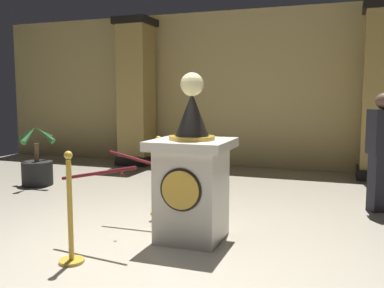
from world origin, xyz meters
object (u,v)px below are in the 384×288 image
at_px(stanchion_near, 159,187).
at_px(pedestal_clock, 192,177).
at_px(potted_palm_left, 37,168).
at_px(bystander_guest, 381,149).
at_px(stanchion_far, 71,224).

bearing_deg(stanchion_near, pedestal_clock, -46.51).
xyz_separation_m(potted_palm_left, bystander_guest, (5.58, 0.19, 0.56)).
height_order(pedestal_clock, stanchion_far, pedestal_clock).
xyz_separation_m(pedestal_clock, stanchion_near, (-0.76, 0.80, -0.33)).
bearing_deg(stanchion_near, stanchion_far, -93.14).
relative_size(pedestal_clock, stanchion_far, 1.70).
bearing_deg(potted_palm_left, stanchion_near, -19.04).
height_order(potted_palm_left, bystander_guest, bystander_guest).
relative_size(stanchion_far, bystander_guest, 0.67).
xyz_separation_m(stanchion_far, potted_palm_left, (-2.69, 2.78, -0.08)).
height_order(stanchion_near, potted_palm_left, potted_palm_left).
xyz_separation_m(stanchion_near, stanchion_far, (-0.10, -1.82, 0.01)).
xyz_separation_m(pedestal_clock, potted_palm_left, (-3.55, 1.76, -0.40)).
height_order(stanchion_near, stanchion_far, stanchion_far).
bearing_deg(pedestal_clock, potted_palm_left, 153.61).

